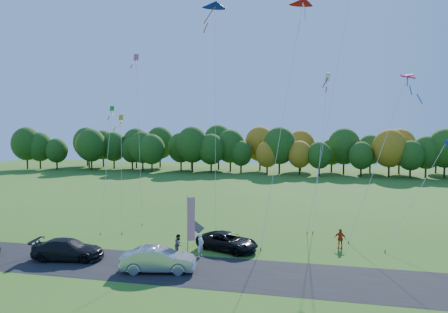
% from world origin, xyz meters
% --- Properties ---
extents(ground, '(160.00, 160.00, 0.00)m').
position_xyz_m(ground, '(0.00, 0.00, 0.00)').
color(ground, '#305C18').
extents(asphalt_strip, '(90.00, 6.00, 0.01)m').
position_xyz_m(asphalt_strip, '(0.00, -4.00, 0.01)').
color(asphalt_strip, black).
rests_on(asphalt_strip, ground).
extents(tree_line, '(116.00, 12.00, 10.00)m').
position_xyz_m(tree_line, '(0.00, 55.00, 0.00)').
color(tree_line, '#1E4711').
rests_on(tree_line, ground).
extents(black_suv, '(5.45, 3.92, 1.38)m').
position_xyz_m(black_suv, '(1.39, 0.87, 0.69)').
color(black_suv, black).
rests_on(black_suv, ground).
extents(silver_sedan, '(5.18, 2.70, 1.62)m').
position_xyz_m(silver_sedan, '(-2.15, -4.72, 0.81)').
color(silver_sedan, '#B4B5B9').
rests_on(silver_sedan, ground).
extents(dark_truck_a, '(5.38, 2.81, 1.49)m').
position_xyz_m(dark_truck_a, '(-9.50, -3.80, 0.74)').
color(dark_truck_a, black).
rests_on(dark_truck_a, ground).
extents(person_tailgate_a, '(0.59, 0.74, 1.75)m').
position_xyz_m(person_tailgate_a, '(-0.23, -1.14, 0.87)').
color(person_tailgate_a, silver).
rests_on(person_tailgate_a, ground).
extents(person_tailgate_b, '(0.59, 0.76, 1.55)m').
position_xyz_m(person_tailgate_b, '(-1.99, -1.02, 0.77)').
color(person_tailgate_b, gray).
rests_on(person_tailgate_b, ground).
extents(person_east, '(0.99, 0.63, 1.57)m').
position_xyz_m(person_east, '(10.07, 3.22, 0.79)').
color(person_east, red).
rests_on(person_east, ground).
extents(feather_flag, '(0.55, 0.28, 4.45)m').
position_xyz_m(feather_flag, '(-1.15, -0.65, 2.73)').
color(feather_flag, '#999999').
rests_on(feather_flag, ground).
extents(kite_delta_blue, '(3.91, 11.24, 25.15)m').
position_xyz_m(kite_delta_blue, '(-2.01, 10.95, 12.31)').
color(kite_delta_blue, '#4C3F33').
rests_on(kite_delta_blue, ground).
extents(kite_parafoil_orange, '(7.03, 13.10, 28.78)m').
position_xyz_m(kite_parafoil_orange, '(9.96, 13.33, 14.16)').
color(kite_parafoil_orange, '#4C3F33').
rests_on(kite_parafoil_orange, ground).
extents(kite_delta_red, '(4.01, 8.63, 22.47)m').
position_xyz_m(kite_delta_red, '(5.42, 5.24, 11.01)').
color(kite_delta_red, '#4C3F33').
rests_on(kite_delta_red, ground).
extents(kite_parafoil_rainbow, '(7.35, 8.40, 15.13)m').
position_xyz_m(kite_parafoil_rainbow, '(13.84, 8.73, 7.42)').
color(kite_parafoil_rainbow, '#4C3F33').
rests_on(kite_parafoil_rainbow, ground).
extents(kite_diamond_yellow, '(3.90, 7.47, 11.29)m').
position_xyz_m(kite_diamond_yellow, '(-10.51, 6.76, 5.46)').
color(kite_diamond_yellow, '#4C3F33').
rests_on(kite_diamond_yellow, ground).
extents(kite_diamond_green, '(2.46, 6.82, 12.14)m').
position_xyz_m(kite_diamond_green, '(-11.66, 5.97, 5.93)').
color(kite_diamond_green, '#4C3F33').
rests_on(kite_diamond_green, ground).
extents(kite_diamond_white, '(2.08, 7.43, 15.72)m').
position_xyz_m(kite_diamond_white, '(8.65, 10.69, 7.63)').
color(kite_diamond_white, '#4C3F33').
rests_on(kite_diamond_white, ground).
extents(kite_diamond_pink, '(4.59, 8.49, 18.55)m').
position_xyz_m(kite_diamond_pink, '(-10.41, 10.76, 9.01)').
color(kite_diamond_pink, '#4C3F33').
rests_on(kite_diamond_pink, ground).
extents(kite_diamond_blue_low, '(6.03, 5.68, 8.82)m').
position_xyz_m(kite_diamond_blue_low, '(16.16, 5.37, 4.23)').
color(kite_diamond_blue_low, '#4C3F33').
rests_on(kite_diamond_blue_low, ground).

